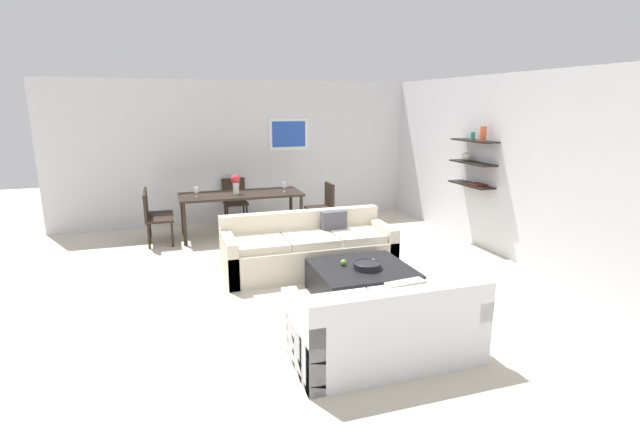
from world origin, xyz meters
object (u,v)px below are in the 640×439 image
decorative_bowl (367,265)px  dining_chair_head (235,198)px  wine_glass_left_near (196,190)px  dining_chair_left_far (154,211)px  coffee_table (362,282)px  dining_chair_left_near (154,215)px  apple_on_coffee_table (343,262)px  centerpiece_vase (236,182)px  dining_chair_right_near (324,204)px  dining_table (241,197)px  loveseat_white (385,328)px  wine_glass_head (237,184)px  sofa_beige (308,250)px  wine_glass_right_near (284,185)px

decorative_bowl → dining_chair_head: dining_chair_head is taller
wine_glass_left_near → dining_chair_left_far: bearing=157.2°
coffee_table → dining_chair_left_near: size_ratio=1.27×
apple_on_coffee_table → centerpiece_vase: centerpiece_vase is taller
dining_chair_right_near → dining_table: bearing=172.5°
wine_glass_left_near → dining_chair_head: bearing=51.2°
dining_chair_head → dining_chair_right_near: bearing=-35.0°
loveseat_white → dining_chair_left_far: bearing=113.1°
decorative_bowl → wine_glass_left_near: 3.64m
decorative_bowl → wine_glass_head: wine_glass_head is taller
centerpiece_vase → loveseat_white: bearing=-81.7°
coffee_table → wine_glass_left_near: (-1.68, 3.11, 0.68)m
dining_chair_right_near → dining_chair_head: (-1.45, 1.02, 0.00)m
sofa_beige → wine_glass_head: wine_glass_head is taller
apple_on_coffee_table → wine_glass_head: 3.56m
wine_glass_right_near → sofa_beige: bearing=-94.6°
coffee_table → decorative_bowl: 0.24m
loveseat_white → apple_on_coffee_table: bearing=83.8°
decorative_bowl → dining_chair_left_near: size_ratio=0.38×
decorative_bowl → dining_chair_left_near: 3.93m
centerpiece_vase → coffee_table: bearing=-72.4°
dining_chair_head → centerpiece_vase: centerpiece_vase is taller
wine_glass_right_near → centerpiece_vase: 0.85m
apple_on_coffee_table → sofa_beige: bearing=98.3°
decorative_bowl → dining_chair_right_near: bearing=80.9°
wine_glass_left_near → centerpiece_vase: bearing=6.7°
coffee_table → wine_glass_head: 3.76m
dining_table → dining_chair_right_near: bearing=-7.5°
dining_chair_left_far → wine_glass_head: bearing=6.8°
apple_on_coffee_table → wine_glass_left_near: wine_glass_left_near is taller
decorative_bowl → wine_glass_right_near: size_ratio=1.91×
dining_table → centerpiece_vase: centerpiece_vase is taller
loveseat_white → dining_chair_left_far: size_ratio=1.91×
apple_on_coffee_table → wine_glass_right_near: wine_glass_right_near is taller
dining_chair_left_far → dining_chair_left_near: bearing=-90.0°
dining_chair_left_near → dining_chair_right_near: bearing=0.0°
dining_table → apple_on_coffee_table: bearing=-76.6°
dining_table → wine_glass_head: wine_glass_head is taller
coffee_table → dining_chair_head: size_ratio=1.27×
wine_glass_head → dining_chair_left_far: bearing=-173.2°
dining_chair_left_far → wine_glass_head: (1.45, 0.17, 0.36)m
wine_glass_left_near → centerpiece_vase: 0.68m
decorative_bowl → centerpiece_vase: centerpiece_vase is taller
dining_table → wine_glass_left_near: (-0.75, -0.10, 0.19)m
decorative_bowl → dining_chair_right_near: (0.49, 3.10, 0.08)m
wine_glass_left_near → centerpiece_vase: centerpiece_vase is taller
dining_chair_left_near → dining_chair_right_near: size_ratio=1.00×
loveseat_white → apple_on_coffee_table: (0.16, 1.47, 0.12)m
wine_glass_left_near → decorative_bowl: bearing=-61.7°
dining_chair_left_near → dining_chair_right_near: same height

